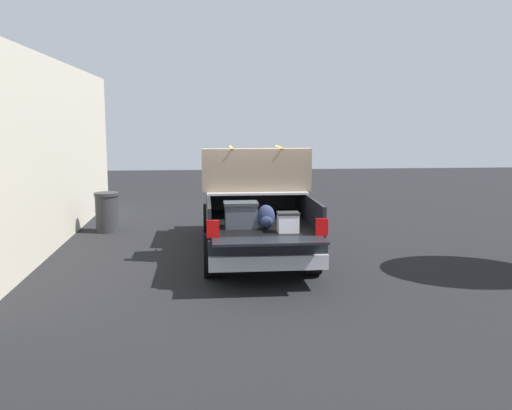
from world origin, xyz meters
name	(u,v)px	position (x,y,z in m)	size (l,w,h in m)	color
ground_plane	(253,253)	(0.00, 0.00, 0.00)	(40.00, 40.00, 0.00)	black
pickup_truck	(252,205)	(0.36, 0.00, 0.96)	(6.05, 2.09, 2.23)	black
building_facade	(55,152)	(1.62, 4.34, 2.02)	(11.65, 0.36, 4.05)	beige
trash_can	(107,212)	(2.58, 3.40, 0.50)	(0.60, 0.60, 0.98)	#2D2D33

